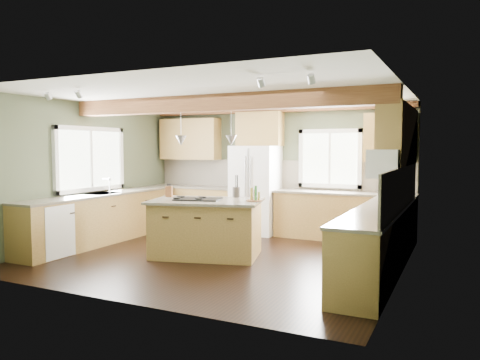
% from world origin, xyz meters
% --- Properties ---
extents(floor, '(5.60, 5.60, 0.00)m').
position_xyz_m(floor, '(0.00, 0.00, 0.00)').
color(floor, black).
rests_on(floor, ground).
extents(ceiling, '(5.60, 5.60, 0.00)m').
position_xyz_m(ceiling, '(0.00, 0.00, 2.60)').
color(ceiling, silver).
rests_on(ceiling, wall_back).
extents(wall_back, '(5.60, 0.00, 5.60)m').
position_xyz_m(wall_back, '(0.00, 2.50, 1.30)').
color(wall_back, '#4C543B').
rests_on(wall_back, ground).
extents(wall_left, '(0.00, 5.00, 5.00)m').
position_xyz_m(wall_left, '(-2.80, 0.00, 1.30)').
color(wall_left, '#4C543B').
rests_on(wall_left, ground).
extents(wall_right, '(0.00, 5.00, 5.00)m').
position_xyz_m(wall_right, '(2.80, 0.00, 1.30)').
color(wall_right, '#4C543B').
rests_on(wall_right, ground).
extents(ceiling_beam, '(5.55, 0.26, 0.26)m').
position_xyz_m(ceiling_beam, '(0.00, -0.07, 2.47)').
color(ceiling_beam, '#522917').
rests_on(ceiling_beam, ceiling).
extents(soffit_trim, '(5.55, 0.20, 0.10)m').
position_xyz_m(soffit_trim, '(0.00, 2.40, 2.54)').
color(soffit_trim, '#522917').
rests_on(soffit_trim, ceiling).
extents(backsplash_back, '(5.58, 0.03, 0.58)m').
position_xyz_m(backsplash_back, '(0.00, 2.48, 1.21)').
color(backsplash_back, brown).
rests_on(backsplash_back, wall_back).
extents(backsplash_right, '(0.03, 3.70, 0.58)m').
position_xyz_m(backsplash_right, '(2.78, 0.05, 1.21)').
color(backsplash_right, brown).
rests_on(backsplash_right, wall_right).
extents(base_cab_back_left, '(2.02, 0.60, 0.88)m').
position_xyz_m(base_cab_back_left, '(-1.79, 2.20, 0.44)').
color(base_cab_back_left, brown).
rests_on(base_cab_back_left, floor).
extents(counter_back_left, '(2.06, 0.64, 0.04)m').
position_xyz_m(counter_back_left, '(-1.79, 2.20, 0.90)').
color(counter_back_left, '#463F33').
rests_on(counter_back_left, base_cab_back_left).
extents(base_cab_back_right, '(2.62, 0.60, 0.88)m').
position_xyz_m(base_cab_back_right, '(1.49, 2.20, 0.44)').
color(base_cab_back_right, brown).
rests_on(base_cab_back_right, floor).
extents(counter_back_right, '(2.66, 0.64, 0.04)m').
position_xyz_m(counter_back_right, '(1.49, 2.20, 0.90)').
color(counter_back_right, '#463F33').
rests_on(counter_back_right, base_cab_back_right).
extents(base_cab_left, '(0.60, 3.70, 0.88)m').
position_xyz_m(base_cab_left, '(-2.50, 0.05, 0.44)').
color(base_cab_left, brown).
rests_on(base_cab_left, floor).
extents(counter_left, '(0.64, 3.74, 0.04)m').
position_xyz_m(counter_left, '(-2.50, 0.05, 0.90)').
color(counter_left, '#463F33').
rests_on(counter_left, base_cab_left).
extents(base_cab_right, '(0.60, 3.70, 0.88)m').
position_xyz_m(base_cab_right, '(2.50, 0.05, 0.44)').
color(base_cab_right, brown).
rests_on(base_cab_right, floor).
extents(counter_right, '(0.64, 3.74, 0.04)m').
position_xyz_m(counter_right, '(2.50, 0.05, 0.90)').
color(counter_right, '#463F33').
rests_on(counter_right, base_cab_right).
extents(upper_cab_back_left, '(1.40, 0.35, 0.90)m').
position_xyz_m(upper_cab_back_left, '(-1.99, 2.33, 1.95)').
color(upper_cab_back_left, brown).
rests_on(upper_cab_back_left, wall_back).
extents(upper_cab_over_fridge, '(0.96, 0.35, 0.70)m').
position_xyz_m(upper_cab_over_fridge, '(-0.30, 2.33, 2.15)').
color(upper_cab_over_fridge, brown).
rests_on(upper_cab_over_fridge, wall_back).
extents(upper_cab_right, '(0.35, 2.20, 0.90)m').
position_xyz_m(upper_cab_right, '(2.62, 0.90, 1.95)').
color(upper_cab_right, brown).
rests_on(upper_cab_right, wall_right).
extents(upper_cab_back_corner, '(0.90, 0.35, 0.90)m').
position_xyz_m(upper_cab_back_corner, '(2.30, 2.33, 1.95)').
color(upper_cab_back_corner, brown).
rests_on(upper_cab_back_corner, wall_back).
extents(window_left, '(0.04, 1.60, 1.05)m').
position_xyz_m(window_left, '(-2.78, 0.05, 1.55)').
color(window_left, white).
rests_on(window_left, wall_left).
extents(window_back, '(1.10, 0.04, 1.00)m').
position_xyz_m(window_back, '(1.15, 2.48, 1.55)').
color(window_back, white).
rests_on(window_back, wall_back).
extents(sink, '(0.50, 0.65, 0.03)m').
position_xyz_m(sink, '(-2.50, 0.05, 0.91)').
color(sink, '#262628').
rests_on(sink, counter_left).
extents(faucet, '(0.02, 0.02, 0.28)m').
position_xyz_m(faucet, '(-2.32, 0.05, 1.05)').
color(faucet, '#B2B2B7').
rests_on(faucet, sink).
extents(dishwasher, '(0.60, 0.60, 0.84)m').
position_xyz_m(dishwasher, '(-2.49, -1.25, 0.43)').
color(dishwasher, white).
rests_on(dishwasher, floor).
extents(oven, '(0.60, 0.72, 0.84)m').
position_xyz_m(oven, '(2.49, -1.25, 0.43)').
color(oven, white).
rests_on(oven, floor).
extents(microwave, '(0.40, 0.70, 0.38)m').
position_xyz_m(microwave, '(2.58, -0.05, 1.55)').
color(microwave, white).
rests_on(microwave, wall_right).
extents(pendant_left, '(0.18, 0.18, 0.16)m').
position_xyz_m(pendant_left, '(-0.61, -0.18, 1.88)').
color(pendant_left, '#B2B2B7').
rests_on(pendant_left, ceiling).
extents(pendant_right, '(0.18, 0.18, 0.16)m').
position_xyz_m(pendant_right, '(0.19, 0.03, 1.88)').
color(pendant_right, '#B2B2B7').
rests_on(pendant_right, ceiling).
extents(refrigerator, '(0.90, 0.74, 1.80)m').
position_xyz_m(refrigerator, '(-0.30, 2.12, 0.90)').
color(refrigerator, white).
rests_on(refrigerator, floor).
extents(island, '(1.87, 1.41, 0.88)m').
position_xyz_m(island, '(-0.21, -0.07, 0.44)').
color(island, brown).
rests_on(island, floor).
extents(island_top, '(2.00, 1.54, 0.04)m').
position_xyz_m(island_top, '(-0.21, -0.07, 0.90)').
color(island_top, '#463F33').
rests_on(island_top, island).
extents(cooktop, '(0.82, 0.65, 0.02)m').
position_xyz_m(cooktop, '(-0.35, -0.11, 0.93)').
color(cooktop, black).
rests_on(cooktop, island_top).
extents(knife_block, '(0.13, 0.11, 0.18)m').
position_xyz_m(knife_block, '(-1.01, 0.05, 1.01)').
color(knife_block, brown).
rests_on(knife_block, island_top).
extents(utensil_crock, '(0.16, 0.16, 0.17)m').
position_xyz_m(utensil_crock, '(0.06, 0.48, 1.01)').
color(utensil_crock, '#372F2C').
rests_on(utensil_crock, island_top).
extents(bottle_tray, '(0.32, 0.32, 0.23)m').
position_xyz_m(bottle_tray, '(0.56, 0.10, 1.04)').
color(bottle_tray, brown).
rests_on(bottle_tray, island_top).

